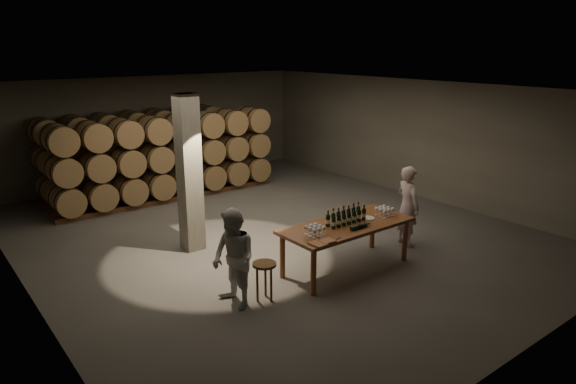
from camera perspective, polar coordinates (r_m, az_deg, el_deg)
room at (r=10.49m, az=-10.91°, el=1.98°), size 12.00×12.00×12.00m
tasting_table at (r=9.63m, az=6.54°, el=-4.13°), size 2.60×1.10×0.90m
barrel_stack_back at (r=15.39m, az=-16.67°, el=4.53°), size 5.48×0.95×2.31m
barrel_stack_front at (r=14.27m, az=-13.12°, el=3.91°), size 6.26×0.95×2.31m
bottle_cluster at (r=9.60m, az=6.49°, el=-2.81°), size 0.86×0.23×0.33m
lying_bottles at (r=9.37m, az=7.90°, el=-3.83°), size 0.47×0.08×0.08m
glass_cluster_left at (r=8.98m, az=3.03°, el=-4.02°), size 0.30×0.30×0.17m
glass_cluster_right at (r=10.15m, az=10.68°, el=-1.90°), size 0.30×0.30×0.17m
plate at (r=9.94m, az=8.79°, el=-2.88°), size 0.28×0.28×0.02m
notebook_near at (r=8.71m, az=4.36°, el=-5.47°), size 0.27×0.22×0.03m
notebook_corner at (r=8.60m, az=3.35°, el=-5.76°), size 0.24×0.30×0.02m
pen at (r=8.87m, az=5.60°, el=-5.16°), size 0.14×0.04×0.01m
stool at (r=8.54m, az=-2.63°, el=-8.63°), size 0.40×0.40×0.66m
person_man at (r=11.00m, az=13.14°, el=-1.52°), size 0.53×0.69×1.71m
person_woman at (r=8.28m, az=-6.05°, el=-7.39°), size 0.65×0.82×1.64m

